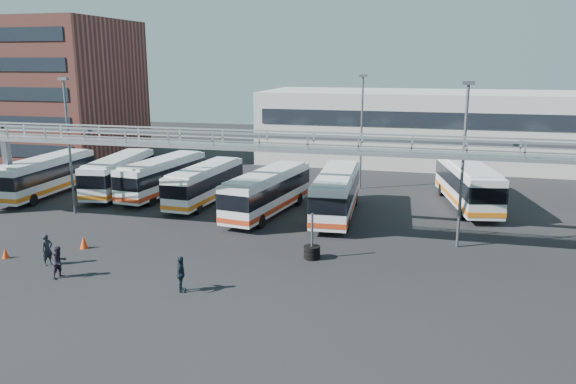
% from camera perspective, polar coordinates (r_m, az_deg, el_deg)
% --- Properties ---
extents(ground, '(140.00, 140.00, 0.00)m').
position_cam_1_polar(ground, '(31.86, -5.02, -7.76)').
color(ground, black).
rests_on(ground, ground).
extents(gantry, '(51.40, 5.15, 7.10)m').
position_cam_1_polar(gantry, '(35.83, -2.09, 3.77)').
color(gantry, gray).
rests_on(gantry, ground).
extents(apartment_building, '(18.00, 15.00, 16.00)m').
position_cam_1_polar(apartment_building, '(72.91, -23.14, 9.50)').
color(apartment_building, brown).
rests_on(apartment_building, ground).
extents(warehouse, '(42.00, 14.00, 8.00)m').
position_cam_1_polar(warehouse, '(66.46, 16.07, 6.31)').
color(warehouse, '#9E9E99').
rests_on(warehouse, ground).
extents(light_pole_left, '(0.70, 0.35, 10.21)m').
position_cam_1_polar(light_pole_left, '(44.80, -21.40, 5.05)').
color(light_pole_left, '#4C4F54').
rests_on(light_pole_left, ground).
extents(light_pole_mid, '(0.70, 0.35, 10.21)m').
position_cam_1_polar(light_pole_mid, '(35.53, 17.39, 3.45)').
color(light_pole_mid, '#4C4F54').
rests_on(light_pole_mid, ground).
extents(light_pole_back, '(0.70, 0.35, 10.21)m').
position_cam_1_polar(light_pole_back, '(50.70, 7.50, 6.69)').
color(light_pole_back, '#4C4F54').
rests_on(light_pole_back, ground).
extents(bus_0, '(2.81, 11.06, 3.34)m').
position_cam_1_polar(bus_0, '(52.46, -23.36, 1.64)').
color(bus_0, silver).
rests_on(bus_0, ground).
extents(bus_1, '(3.77, 10.88, 3.24)m').
position_cam_1_polar(bus_1, '(51.32, -16.78, 1.87)').
color(bus_1, silver).
rests_on(bus_1, ground).
extents(bus_2, '(3.62, 10.83, 3.23)m').
position_cam_1_polar(bus_2, '(49.30, -12.61, 1.66)').
color(bus_2, silver).
rests_on(bus_2, ground).
extents(bus_3, '(3.09, 10.31, 3.09)m').
position_cam_1_polar(bus_3, '(46.16, -8.43, 0.96)').
color(bus_3, silver).
rests_on(bus_3, ground).
extents(bus_4, '(4.22, 11.14, 3.30)m').
position_cam_1_polar(bus_4, '(42.22, -2.10, 0.12)').
color(bus_4, silver).
rests_on(bus_4, ground).
extents(bus_5, '(3.24, 11.37, 3.41)m').
position_cam_1_polar(bus_5, '(41.77, 4.94, 0.02)').
color(bus_5, silver).
rests_on(bus_5, ground).
extents(bus_7, '(4.83, 11.88, 3.52)m').
position_cam_1_polar(bus_7, '(46.59, 17.76, 0.89)').
color(bus_7, silver).
rests_on(bus_7, ground).
extents(pedestrian_a, '(0.63, 0.77, 1.81)m').
position_cam_1_polar(pedestrian_a, '(34.82, -23.26, -5.41)').
color(pedestrian_a, black).
rests_on(pedestrian_a, ground).
extents(pedestrian_b, '(0.90, 1.02, 1.75)m').
position_cam_1_polar(pedestrian_b, '(32.59, -22.22, -6.60)').
color(pedestrian_b, '#251E2A').
rests_on(pedestrian_b, ground).
extents(pedestrian_d, '(0.73, 1.18, 1.87)m').
position_cam_1_polar(pedestrian_d, '(28.91, -10.84, -8.20)').
color(pedestrian_d, '#19262D').
rests_on(pedestrian_d, ground).
extents(cone_left, '(0.41, 0.41, 0.62)m').
position_cam_1_polar(cone_left, '(37.22, -26.79, -5.55)').
color(cone_left, red).
rests_on(cone_left, ground).
extents(cone_right, '(0.62, 0.62, 0.79)m').
position_cam_1_polar(cone_right, '(37.16, -20.04, -4.81)').
color(cone_right, red).
rests_on(cone_right, ground).
extents(tire_stack, '(0.97, 0.97, 2.76)m').
position_cam_1_polar(tire_stack, '(33.18, 2.45, -6.00)').
color(tire_stack, black).
rests_on(tire_stack, ground).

